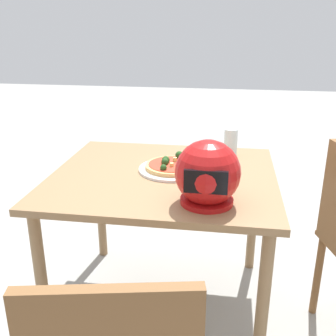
{
  "coord_description": "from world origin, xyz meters",
  "views": [
    {
      "loc": [
        -0.28,
        1.7,
        1.38
      ],
      "look_at": [
        -0.02,
        -0.03,
        0.74
      ],
      "focal_mm": 42.98,
      "sensor_mm": 36.0,
      "label": 1
    }
  ],
  "objects_px": {
    "dining_table": "(164,191)",
    "motorcycle_helmet": "(208,174)",
    "pizza": "(173,165)",
    "drinking_glass": "(231,142)"
  },
  "relations": [
    {
      "from": "dining_table",
      "to": "motorcycle_helmet",
      "type": "height_order",
      "value": "motorcycle_helmet"
    },
    {
      "from": "pizza",
      "to": "motorcycle_helmet",
      "type": "xyz_separation_m",
      "value": [
        -0.18,
        0.34,
        0.09
      ]
    },
    {
      "from": "pizza",
      "to": "drinking_glass",
      "type": "xyz_separation_m",
      "value": [
        -0.26,
        -0.27,
        0.04
      ]
    },
    {
      "from": "motorcycle_helmet",
      "to": "drinking_glass",
      "type": "relative_size",
      "value": 1.81
    },
    {
      "from": "dining_table",
      "to": "motorcycle_helmet",
      "type": "relative_size",
      "value": 4.07
    },
    {
      "from": "motorcycle_helmet",
      "to": "pizza",
      "type": "bearing_deg",
      "value": -62.14
    },
    {
      "from": "motorcycle_helmet",
      "to": "drinking_glass",
      "type": "height_order",
      "value": "motorcycle_helmet"
    },
    {
      "from": "pizza",
      "to": "drinking_glass",
      "type": "relative_size",
      "value": 1.84
    },
    {
      "from": "pizza",
      "to": "motorcycle_helmet",
      "type": "relative_size",
      "value": 1.02
    },
    {
      "from": "dining_table",
      "to": "motorcycle_helmet",
      "type": "distance_m",
      "value": 0.41
    }
  ]
}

